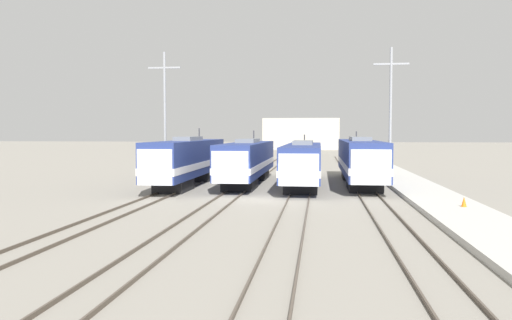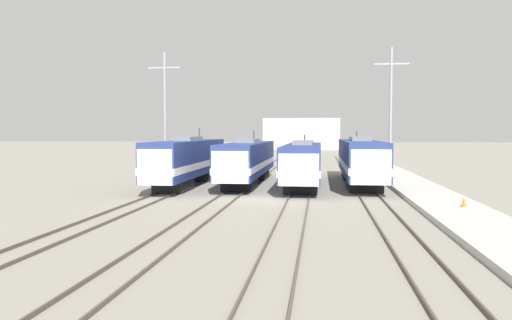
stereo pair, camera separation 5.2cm
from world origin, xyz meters
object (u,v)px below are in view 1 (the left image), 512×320
at_px(locomotive_center_right, 303,163).
at_px(catenary_tower_left, 165,113).
at_px(locomotive_far_left, 187,161).
at_px(catenary_tower_right, 390,111).
at_px(locomotive_far_right, 360,160).
at_px(locomotive_center_left, 247,161).
at_px(traffic_cone, 464,202).

relative_size(locomotive_center_right, catenary_tower_left, 1.49).
relative_size(locomotive_far_left, catenary_tower_right, 1.51).
height_order(locomotive_far_right, catenary_tower_left, catenary_tower_left).
height_order(locomotive_center_right, locomotive_far_right, locomotive_far_right).
bearing_deg(catenary_tower_left, locomotive_far_right, -0.33).
height_order(locomotive_center_left, locomotive_center_right, locomotive_center_left).
bearing_deg(locomotive_far_right, locomotive_center_right, -155.94).
distance_m(catenary_tower_left, traffic_cone, 27.99).
height_order(locomotive_far_right, traffic_cone, locomotive_far_right).
bearing_deg(traffic_cone, locomotive_far_left, 148.92).
bearing_deg(catenary_tower_right, locomotive_center_left, -174.93).
bearing_deg(catenary_tower_left, locomotive_far_left, -46.27).
height_order(locomotive_center_left, locomotive_far_right, locomotive_center_left).
xyz_separation_m(locomotive_center_right, locomotive_far_right, (5.04, 2.25, 0.15)).
distance_m(locomotive_center_left, catenary_tower_left, 9.17).
distance_m(locomotive_center_left, locomotive_far_right, 10.12).
xyz_separation_m(locomotive_center_left, locomotive_center_right, (5.04, -1.23, -0.06)).
bearing_deg(locomotive_center_left, catenary_tower_left, 171.96).
distance_m(locomotive_far_right, catenary_tower_left, 18.54).
xyz_separation_m(locomotive_far_left, locomotive_center_left, (5.04, 1.93, -0.10)).
bearing_deg(locomotive_center_right, catenary_tower_left, 169.73).
relative_size(locomotive_center_left, catenary_tower_right, 1.52).
bearing_deg(locomotive_far_left, locomotive_center_left, 20.96).
bearing_deg(catenary_tower_right, locomotive_center_right, -162.86).
bearing_deg(locomotive_far_right, catenary_tower_right, 2.32).
relative_size(locomotive_far_left, locomotive_far_right, 0.91).
xyz_separation_m(locomotive_center_right, catenary_tower_left, (-12.99, 2.35, 4.47)).
xyz_separation_m(locomotive_far_left, catenary_tower_left, (-2.92, 3.05, 4.31)).
bearing_deg(locomotive_far_right, catenary_tower_left, 179.67).
bearing_deg(locomotive_far_right, locomotive_far_left, -168.96).
bearing_deg(locomotive_center_right, locomotive_far_right, 24.06).
distance_m(locomotive_center_right, catenary_tower_left, 13.94).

